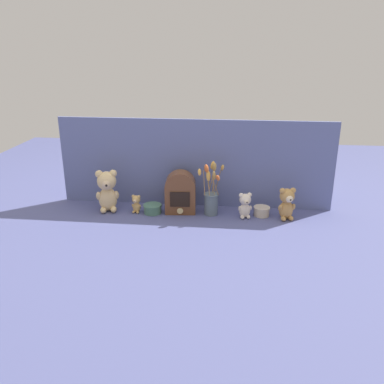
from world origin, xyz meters
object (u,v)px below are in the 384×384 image
teddy_bear_medium (287,203)px  teddy_bear_tiny (136,204)px  vintage_radio (180,193)px  flower_vase (211,197)px  decorative_tin_short (262,211)px  teddy_bear_large (107,190)px  teddy_bear_small (245,205)px  decorative_tin_tall (153,209)px

teddy_bear_medium → teddy_bear_tiny: teddy_bear_medium is taller
teddy_bear_tiny → vintage_radio: 0.28m
flower_vase → decorative_tin_short: bearing=2.1°
teddy_bear_large → vintage_radio: size_ratio=1.01×
teddy_bear_medium → flower_vase: flower_vase is taller
teddy_bear_medium → vintage_radio: bearing=176.4°
teddy_bear_medium → teddy_bear_small: 0.25m
teddy_bear_small → decorative_tin_short: 0.12m
teddy_bear_medium → vintage_radio: vintage_radio is taller
flower_vase → decorative_tin_short: 0.32m
teddy_bear_tiny → decorative_tin_short: size_ratio=1.17×
teddy_bear_large → decorative_tin_tall: 0.31m
teddy_bear_large → teddy_bear_tiny: bearing=-3.3°
vintage_radio → decorative_tin_short: (0.50, -0.00, -0.10)m
teddy_bear_tiny → vintage_radio: vintage_radio is taller
teddy_bear_tiny → vintage_radio: (0.27, 0.04, 0.07)m
teddy_bear_small → teddy_bear_large: bearing=178.9°
teddy_bear_medium → decorative_tin_tall: size_ratio=1.74×
vintage_radio → decorative_tin_short: size_ratio=2.67×
teddy_bear_large → teddy_bear_medium: bearing=-0.7°
teddy_bear_large → teddy_bear_medium: (1.10, -0.01, -0.04)m
teddy_bear_small → flower_vase: bearing=171.4°
decorative_tin_short → teddy_bear_medium: bearing=-15.7°
vintage_radio → decorative_tin_tall: 0.20m
flower_vase → decorative_tin_short: size_ratio=3.33×
teddy_bear_large → decorative_tin_short: size_ratio=2.68×
teddy_bear_medium → teddy_bear_tiny: bearing=179.8°
vintage_radio → teddy_bear_small: bearing=-6.1°
teddy_bear_large → teddy_bear_small: size_ratio=1.68×
flower_vase → decorative_tin_tall: size_ratio=2.90×
teddy_bear_large → vintage_radio: (0.46, 0.03, -0.01)m
teddy_bear_tiny → decorative_tin_short: bearing=2.7°
teddy_bear_small → flower_vase: (-0.21, 0.03, 0.03)m
teddy_bear_medium → decorative_tin_tall: (-0.82, 0.01, -0.08)m
teddy_bear_medium → decorative_tin_tall: 0.82m
teddy_bear_large → teddy_bear_medium: size_ratio=1.34×
teddy_bear_small → decorative_tin_tall: (-0.57, 0.01, -0.05)m
flower_vase → decorative_tin_tall: (-0.36, -0.02, -0.08)m
decorative_tin_tall → decorative_tin_short: size_ratio=1.15×
vintage_radio → flower_vase: bearing=-3.5°
teddy_bear_large → teddy_bear_medium: 1.10m
flower_vase → teddy_bear_medium: bearing=-3.6°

